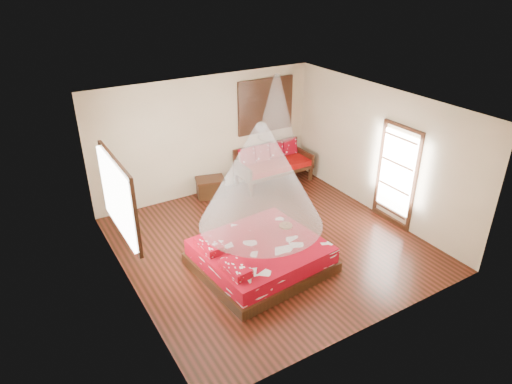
% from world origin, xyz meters
% --- Properties ---
extents(room, '(5.54, 5.54, 2.84)m').
position_xyz_m(room, '(0.00, 0.00, 1.40)').
color(room, black).
rests_on(room, ground).
extents(bed, '(2.36, 2.17, 0.65)m').
position_xyz_m(bed, '(-0.58, -0.58, 0.25)').
color(bed, black).
rests_on(bed, floor).
extents(daybed, '(1.89, 0.84, 0.97)m').
position_xyz_m(daybed, '(1.60, 2.39, 0.52)').
color(daybed, black).
rests_on(daybed, floor).
extents(storage_chest, '(0.77, 0.65, 0.46)m').
position_xyz_m(storage_chest, '(-0.10, 2.45, 0.23)').
color(storage_chest, black).
rests_on(storage_chest, floor).
extents(shutter_panel, '(1.52, 0.06, 1.32)m').
position_xyz_m(shutter_panel, '(1.60, 2.72, 1.90)').
color(shutter_panel, black).
rests_on(shutter_panel, wall_back).
extents(window_left, '(0.10, 1.74, 1.34)m').
position_xyz_m(window_left, '(-2.71, 0.20, 1.70)').
color(window_left, black).
rests_on(window_left, wall_left).
extents(glazed_door, '(0.08, 1.02, 2.16)m').
position_xyz_m(glazed_door, '(2.72, -0.60, 1.07)').
color(glazed_door, black).
rests_on(glazed_door, floor).
extents(wine_tray, '(0.26, 0.26, 0.21)m').
position_xyz_m(wine_tray, '(0.17, -0.31, 0.56)').
color(wine_tray, brown).
rests_on(wine_tray, bed).
extents(mosquito_net_main, '(2.16, 2.16, 1.80)m').
position_xyz_m(mosquito_net_main, '(-0.56, -0.58, 1.85)').
color(mosquito_net_main, white).
rests_on(mosquito_net_main, ceiling).
extents(mosquito_net_daybed, '(0.89, 0.89, 1.50)m').
position_xyz_m(mosquito_net_daybed, '(1.60, 2.25, 2.00)').
color(mosquito_net_daybed, white).
rests_on(mosquito_net_daybed, ceiling).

